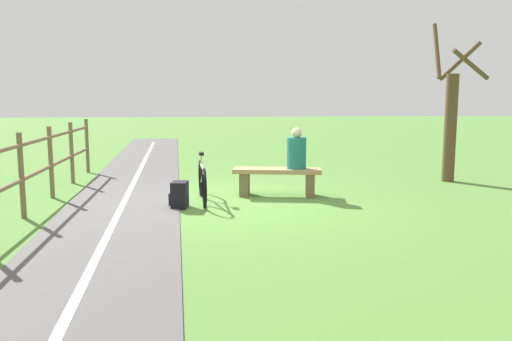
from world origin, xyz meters
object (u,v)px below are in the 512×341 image
Objects in this scene: person_seated at (296,151)px; tree_mid_field at (451,117)px; bicycle at (202,181)px; backpack at (179,195)px; bench at (277,177)px.

person_seated is 3.86m from tree_mid_field.
backpack is at bearing -42.01° from bicycle.
bicycle is at bearing 26.85° from bench.
bicycle is at bearing 21.67° from person_seated.
bicycle is 0.52× the size of tree_mid_field.
bench is 0.49× the size of tree_mid_field.
backpack is at bearing 37.10° from bench.
tree_mid_field reaches higher than backpack.
bicycle reaches higher than bench.
person_seated is (-0.34, 0.07, 0.48)m from bench.
tree_mid_field reaches higher than bench.
backpack is (2.09, 0.80, -0.61)m from person_seated.
tree_mid_field is at bearing 104.18° from bicycle.
tree_mid_field is (-5.67, -2.11, 1.16)m from backpack.
person_seated is 1.72× the size of backpack.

